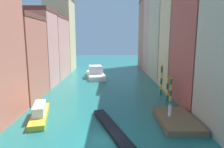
{
  "coord_description": "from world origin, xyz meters",
  "views": [
    {
      "loc": [
        0.63,
        -17.48,
        9.45
      ],
      "look_at": [
        0.99,
        27.9,
        1.5
      ],
      "focal_mm": 32.4,
      "sensor_mm": 36.0,
      "label": 1
    }
  ],
  "objects_px": {
    "mooring_pole_0": "(171,92)",
    "mooring_pole_1": "(167,88)",
    "person_on_dock": "(170,110)",
    "gondola_black": "(111,127)",
    "mooring_pole_2": "(161,80)",
    "waterfront_dock": "(177,120)",
    "vaporetto_white": "(96,73)",
    "motorboat_0": "(40,113)"
  },
  "relations": [
    {
      "from": "mooring_pole_0",
      "to": "motorboat_0",
      "type": "bearing_deg",
      "value": -166.86
    },
    {
      "from": "mooring_pole_1",
      "to": "waterfront_dock",
      "type": "bearing_deg",
      "value": -98.01
    },
    {
      "from": "mooring_pole_2",
      "to": "mooring_pole_0",
      "type": "bearing_deg",
      "value": -91.67
    },
    {
      "from": "mooring_pole_0",
      "to": "mooring_pole_1",
      "type": "xyz_separation_m",
      "value": [
        0.27,
        2.6,
        -0.1
      ]
    },
    {
      "from": "mooring_pole_0",
      "to": "mooring_pole_2",
      "type": "distance_m",
      "value": 6.02
    },
    {
      "from": "mooring_pole_0",
      "to": "motorboat_0",
      "type": "xyz_separation_m",
      "value": [
        -16.93,
        -3.95,
        -1.53
      ]
    },
    {
      "from": "vaporetto_white",
      "to": "mooring_pole_2",
      "type": "bearing_deg",
      "value": -52.44
    },
    {
      "from": "person_on_dock",
      "to": "mooring_pole_1",
      "type": "distance_m",
      "value": 8.06
    },
    {
      "from": "mooring_pole_2",
      "to": "gondola_black",
      "type": "xyz_separation_m",
      "value": [
        -8.52,
        -13.2,
        -2.38
      ]
    },
    {
      "from": "person_on_dock",
      "to": "mooring_pole_1",
      "type": "xyz_separation_m",
      "value": [
        1.87,
        7.81,
        0.7
      ]
    },
    {
      "from": "person_on_dock",
      "to": "mooring_pole_2",
      "type": "height_order",
      "value": "mooring_pole_2"
    },
    {
      "from": "person_on_dock",
      "to": "gondola_black",
      "type": "xyz_separation_m",
      "value": [
        -6.75,
        -1.97,
        -1.14
      ]
    },
    {
      "from": "mooring_pole_1",
      "to": "mooring_pole_0",
      "type": "bearing_deg",
      "value": -95.86
    },
    {
      "from": "person_on_dock",
      "to": "vaporetto_white",
      "type": "relative_size",
      "value": 0.13
    },
    {
      "from": "gondola_black",
      "to": "motorboat_0",
      "type": "xyz_separation_m",
      "value": [
        -8.59,
        3.24,
        0.41
      ]
    },
    {
      "from": "person_on_dock",
      "to": "motorboat_0",
      "type": "xyz_separation_m",
      "value": [
        -15.33,
        1.26,
        -0.73
      ]
    },
    {
      "from": "waterfront_dock",
      "to": "mooring_pole_2",
      "type": "height_order",
      "value": "mooring_pole_2"
    },
    {
      "from": "person_on_dock",
      "to": "mooring_pole_0",
      "type": "xyz_separation_m",
      "value": [
        1.6,
        5.22,
        0.8
      ]
    },
    {
      "from": "gondola_black",
      "to": "person_on_dock",
      "type": "bearing_deg",
      "value": 16.3
    },
    {
      "from": "mooring_pole_1",
      "to": "mooring_pole_2",
      "type": "distance_m",
      "value": 3.45
    },
    {
      "from": "waterfront_dock",
      "to": "vaporetto_white",
      "type": "height_order",
      "value": "vaporetto_white"
    },
    {
      "from": "person_on_dock",
      "to": "gondola_black",
      "type": "bearing_deg",
      "value": -163.7
    },
    {
      "from": "mooring_pole_1",
      "to": "gondola_black",
      "type": "bearing_deg",
      "value": -131.36
    },
    {
      "from": "gondola_black",
      "to": "mooring_pole_2",
      "type": "bearing_deg",
      "value": 57.14
    },
    {
      "from": "motorboat_0",
      "to": "person_on_dock",
      "type": "bearing_deg",
      "value": -4.71
    },
    {
      "from": "motorboat_0",
      "to": "gondola_black",
      "type": "bearing_deg",
      "value": -20.65
    },
    {
      "from": "mooring_pole_2",
      "to": "waterfront_dock",
      "type": "bearing_deg",
      "value": -95.22
    },
    {
      "from": "mooring_pole_2",
      "to": "gondola_black",
      "type": "bearing_deg",
      "value": -122.86
    },
    {
      "from": "mooring_pole_2",
      "to": "gondola_black",
      "type": "relative_size",
      "value": 0.53
    },
    {
      "from": "waterfront_dock",
      "to": "mooring_pole_2",
      "type": "relative_size",
      "value": 1.39
    },
    {
      "from": "person_on_dock",
      "to": "gondola_black",
      "type": "distance_m",
      "value": 7.12
    },
    {
      "from": "motorboat_0",
      "to": "mooring_pole_1",
      "type": "bearing_deg",
      "value": 20.85
    },
    {
      "from": "person_on_dock",
      "to": "mooring_pole_0",
      "type": "distance_m",
      "value": 5.52
    },
    {
      "from": "waterfront_dock",
      "to": "motorboat_0",
      "type": "distance_m",
      "value": 16.14
    },
    {
      "from": "waterfront_dock",
      "to": "vaporetto_white",
      "type": "relative_size",
      "value": 0.64
    },
    {
      "from": "waterfront_dock",
      "to": "person_on_dock",
      "type": "relative_size",
      "value": 4.81
    },
    {
      "from": "waterfront_dock",
      "to": "person_on_dock",
      "type": "distance_m",
      "value": 1.31
    },
    {
      "from": "waterfront_dock",
      "to": "mooring_pole_1",
      "type": "bearing_deg",
      "value": 81.99
    },
    {
      "from": "mooring_pole_0",
      "to": "gondola_black",
      "type": "distance_m",
      "value": 11.19
    },
    {
      "from": "mooring_pole_2",
      "to": "motorboat_0",
      "type": "xyz_separation_m",
      "value": [
        -17.11,
        -9.96,
        -1.97
      ]
    },
    {
      "from": "mooring_pole_2",
      "to": "vaporetto_white",
      "type": "height_order",
      "value": "mooring_pole_2"
    },
    {
      "from": "mooring_pole_0",
      "to": "mooring_pole_1",
      "type": "bearing_deg",
      "value": 84.14
    }
  ]
}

